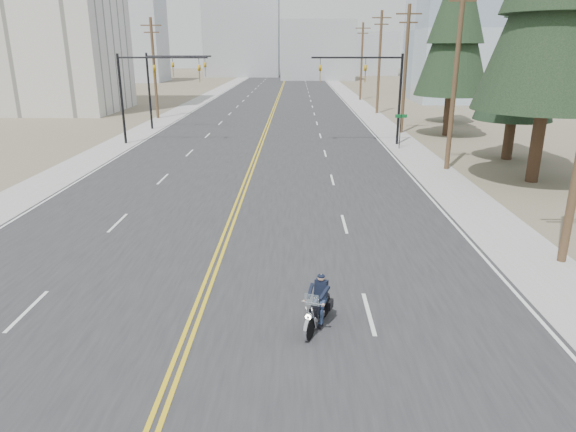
{
  "coord_description": "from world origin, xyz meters",
  "views": [
    {
      "loc": [
        2.87,
        -9.31,
        7.33
      ],
      "look_at": [
        2.59,
        8.26,
        1.6
      ],
      "focal_mm": 32.0,
      "sensor_mm": 36.0,
      "label": 1
    }
  ],
  "objects": [
    {
      "name": "ground_plane",
      "position": [
        0.0,
        0.0,
        0.0
      ],
      "size": [
        400.0,
        400.0,
        0.0
      ],
      "primitive_type": "plane",
      "color": "#776D56",
      "rests_on": "ground"
    },
    {
      "name": "road",
      "position": [
        0.0,
        70.0,
        0.01
      ],
      "size": [
        20.0,
        200.0,
        0.01
      ],
      "primitive_type": "cube",
      "color": "#303033",
      "rests_on": "ground"
    },
    {
      "name": "sidewalk_left",
      "position": [
        -11.5,
        70.0,
        0.01
      ],
      "size": [
        3.0,
        200.0,
        0.01
      ],
      "primitive_type": "cube",
      "color": "#A5A5A0",
      "rests_on": "ground"
    },
    {
      "name": "sidewalk_right",
      "position": [
        11.5,
        70.0,
        0.01
      ],
      "size": [
        3.0,
        200.0,
        0.01
      ],
      "primitive_type": "cube",
      "color": "#A5A5A0",
      "rests_on": "ground"
    },
    {
      "name": "traffic_mast_left",
      "position": [
        -8.98,
        32.0,
        4.94
      ],
      "size": [
        7.1,
        0.26,
        7.0
      ],
      "color": "black",
      "rests_on": "ground"
    },
    {
      "name": "traffic_mast_right",
      "position": [
        8.98,
        32.0,
        4.94
      ],
      "size": [
        7.1,
        0.26,
        7.0
      ],
      "color": "black",
      "rests_on": "ground"
    },
    {
      "name": "traffic_mast_far",
      "position": [
        -9.31,
        40.0,
        4.87
      ],
      "size": [
        6.1,
        0.26,
        7.0
      ],
      "color": "black",
      "rests_on": "ground"
    },
    {
      "name": "street_sign",
      "position": [
        10.8,
        30.0,
        1.8
      ],
      "size": [
        0.9,
        0.06,
        2.62
      ],
      "color": "black",
      "rests_on": "ground"
    },
    {
      "name": "utility_pole_b",
      "position": [
        12.5,
        23.0,
        5.98
      ],
      "size": [
        2.2,
        0.3,
        11.5
      ],
      "color": "brown",
      "rests_on": "ground"
    },
    {
      "name": "utility_pole_c",
      "position": [
        12.5,
        38.0,
        5.73
      ],
      "size": [
        2.2,
        0.3,
        11.0
      ],
      "color": "brown",
      "rests_on": "ground"
    },
    {
      "name": "utility_pole_d",
      "position": [
        12.5,
        53.0,
        5.98
      ],
      "size": [
        2.2,
        0.3,
        11.5
      ],
      "color": "brown",
      "rests_on": "ground"
    },
    {
      "name": "utility_pole_e",
      "position": [
        12.5,
        70.0,
        5.73
      ],
      "size": [
        2.2,
        0.3,
        11.0
      ],
      "color": "brown",
      "rests_on": "ground"
    },
    {
      "name": "utility_pole_left",
      "position": [
        -12.5,
        48.0,
        5.48
      ],
      "size": [
        2.2,
        0.3,
        10.5
      ],
      "color": "brown",
      "rests_on": "ground"
    },
    {
      "name": "glass_building",
      "position": [
        32.0,
        70.0,
        10.0
      ],
      "size": [
        24.0,
        16.0,
        20.0
      ],
      "primitive_type": "cube",
      "color": "#9EB5CC",
      "rests_on": "ground"
    },
    {
      "name": "haze_bldg_a",
      "position": [
        -35.0,
        115.0,
        11.0
      ],
      "size": [
        14.0,
        12.0,
        22.0
      ],
      "primitive_type": "cube",
      "color": "#B7BCC6",
      "rests_on": "ground"
    },
    {
      "name": "haze_bldg_b",
      "position": [
        8.0,
        125.0,
        7.0
      ],
      "size": [
        18.0,
        14.0,
        14.0
      ],
      "primitive_type": "cube",
      "color": "#ADB2B7",
      "rests_on": "ground"
    },
    {
      "name": "haze_bldg_c",
      "position": [
        40.0,
        110.0,
        9.0
      ],
      "size": [
        16.0,
        12.0,
        18.0
      ],
      "primitive_type": "cube",
      "color": "#B7BCC6",
      "rests_on": "ground"
    },
    {
      "name": "haze_bldg_d",
      "position": [
        -12.0,
        140.0,
        13.0
      ],
      "size": [
        20.0,
        15.0,
        26.0
      ],
      "primitive_type": "cube",
      "color": "#ADB2B7",
      "rests_on": "ground"
    },
    {
      "name": "haze_bldg_e",
      "position": [
        25.0,
        150.0,
        6.0
      ],
      "size": [
        14.0,
        14.0,
        12.0
      ],
      "primitive_type": "cube",
      "color": "#B7BCC6",
      "rests_on": "ground"
    },
    {
      "name": "haze_bldg_f",
      "position": [
        -50.0,
        130.0,
        8.0
      ],
      "size": [
        12.0,
        12.0,
        16.0
      ],
      "primitive_type": "cube",
      "color": "#ADB2B7",
      "rests_on": "ground"
    },
    {
      "name": "motorcyclist",
      "position": [
        3.48,
        3.26,
        0.75
      ],
      "size": [
        1.44,
        2.08,
        1.49
      ],
      "primitive_type": null,
      "rotation": [
        0.0,
        0.0,
        2.78
      ],
      "color": "black",
      "rests_on": "ground"
    },
    {
      "name": "conifer_mid",
      "position": [
        17.57,
        26.26,
        7.84
      ],
      "size": [
        5.12,
        5.12,
        13.66
      ],
      "rotation": [
        0.0,
        0.0,
        -0.05
      ],
      "color": "#382619",
      "rests_on": "ground"
    },
    {
      "name": "conifer_tall",
      "position": [
        16.26,
        36.63,
        10.03
      ],
      "size": [
        6.28,
        6.28,
        17.46
      ],
      "rotation": [
        0.0,
        0.0,
        -0.13
      ],
      "color": "#382619",
      "rests_on": "ground"
    },
    {
      "name": "conifer_far",
      "position": [
        18.69,
        45.36,
        7.85
      ],
      "size": [
        5.11,
        5.11,
        13.68
      ],
      "rotation": [
        0.0,
        0.0,
        -0.06
      ],
      "color": "#382619",
      "rests_on": "ground"
    }
  ]
}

